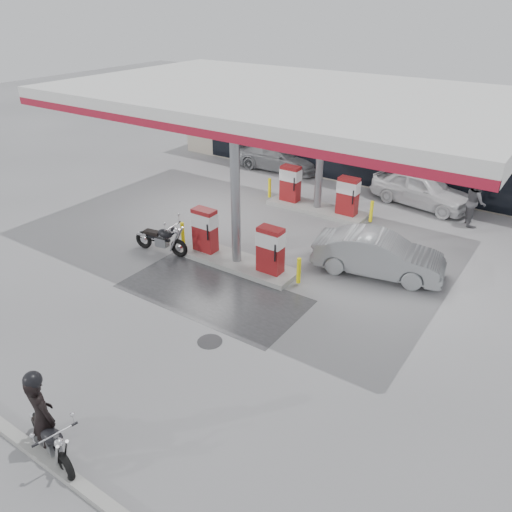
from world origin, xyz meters
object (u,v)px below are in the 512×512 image
at_px(pump_island_far, 318,195).
at_px(main_motorcycle, 51,441).
at_px(pump_island_near, 236,246).
at_px(biker_main, 42,416).
at_px(hatchback_silver, 378,254).
at_px(attendant, 476,202).
at_px(sedan_white, 422,189).
at_px(parked_motorcycle, 162,240).
at_px(parked_car_left, 279,157).

xyz_separation_m(pump_island_far, main_motorcycle, (1.78, -14.81, -0.25)).
distance_m(pump_island_near, biker_main, 8.91).
xyz_separation_m(biker_main, hatchback_silver, (2.73, 10.96, -0.27)).
height_order(attendant, hatchback_silver, attendant).
height_order(pump_island_near, sedan_white, pump_island_near).
bearing_deg(attendant, parked_motorcycle, 112.29).
bearing_deg(sedan_white, main_motorcycle, -175.19).
bearing_deg(sedan_white, pump_island_far, 142.51).
height_order(pump_island_near, hatchback_silver, pump_island_near).
xyz_separation_m(pump_island_near, parked_car_left, (-4.50, 10.00, -0.02)).
bearing_deg(parked_motorcycle, main_motorcycle, -68.27).
bearing_deg(biker_main, pump_island_near, -74.98).
bearing_deg(biker_main, parked_car_left, -67.28).
distance_m(pump_island_near, main_motorcycle, 8.99).
bearing_deg(pump_island_near, main_motorcycle, -78.58).
relative_size(main_motorcycle, hatchback_silver, 0.46).
bearing_deg(hatchback_silver, parked_motorcycle, 101.66).
height_order(biker_main, hatchback_silver, biker_main).
xyz_separation_m(pump_island_far, attendant, (6.00, 2.28, 0.29)).
bearing_deg(attendant, pump_island_near, 120.57).
relative_size(hatchback_silver, parked_car_left, 0.91).
distance_m(attendant, parked_car_left, 10.64).
relative_size(biker_main, sedan_white, 0.44).
bearing_deg(hatchback_silver, parked_car_left, 37.46).
xyz_separation_m(biker_main, attendant, (4.41, 17.05, 0.01)).
distance_m(pump_island_near, attendant, 10.23).
height_order(main_motorcycle, sedan_white, sedan_white).
height_order(sedan_white, parked_car_left, sedan_white).
bearing_deg(parked_car_left, pump_island_far, -135.55).
distance_m(main_motorcycle, attendant, 17.61).
xyz_separation_m(pump_island_near, parked_motorcycle, (-2.82, -0.79, -0.19)).
distance_m(parked_motorcycle, parked_car_left, 10.92).
relative_size(pump_island_far, hatchback_silver, 1.18).
height_order(attendant, parked_car_left, attendant).
bearing_deg(parked_motorcycle, attendant, 37.70).
distance_m(main_motorcycle, hatchback_silver, 11.30).
relative_size(main_motorcycle, sedan_white, 0.44).
bearing_deg(parked_car_left, sedan_white, -99.60).
relative_size(pump_island_near, main_motorcycle, 2.58).
relative_size(pump_island_far, parked_motorcycle, 2.26).
distance_m(parked_motorcycle, attendant, 12.66).
bearing_deg(main_motorcycle, parked_car_left, 122.20).
bearing_deg(sedan_white, parked_motorcycle, 157.92).
distance_m(biker_main, sedan_white, 18.07).
distance_m(parked_motorcycle, hatchback_silver, 7.74).
bearing_deg(main_motorcycle, pump_island_far, 110.58).
bearing_deg(attendant, main_motorcycle, 142.61).
bearing_deg(pump_island_near, biker_main, -79.72).
distance_m(biker_main, attendant, 17.61).
bearing_deg(attendant, sedan_white, 46.03).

